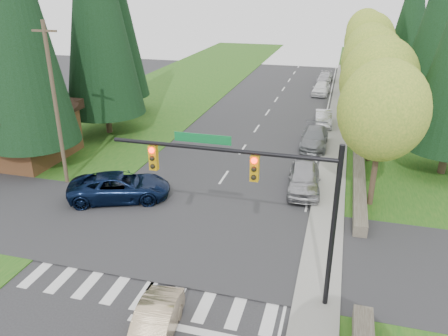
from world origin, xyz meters
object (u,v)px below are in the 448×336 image
at_px(parked_car_a, 304,178).
at_px(suv_navy, 120,187).
at_px(parked_car_b, 314,138).
at_px(parked_car_e, 325,78).
at_px(parked_car_c, 323,118).
at_px(parked_car_d, 321,88).
at_px(sedan_champagne, 154,326).

bearing_deg(parked_car_a, suv_navy, -163.20).
height_order(parked_car_b, parked_car_e, parked_car_b).
relative_size(parked_car_a, parked_car_e, 1.09).
bearing_deg(parked_car_e, parked_car_c, -84.90).
relative_size(suv_navy, parked_car_c, 1.45).
height_order(parked_car_d, parked_car_e, parked_car_d).
bearing_deg(parked_car_c, suv_navy, -125.53).
bearing_deg(parked_car_c, parked_car_d, 89.60).
xyz_separation_m(parked_car_b, parked_car_e, (-0.66, 25.03, -0.08)).
bearing_deg(parked_car_e, parked_car_a, -86.69).
bearing_deg(parked_car_c, parked_car_a, -96.45).
distance_m(suv_navy, parked_car_c, 21.09).
bearing_deg(parked_car_d, parked_car_c, -81.92).
distance_m(suv_navy, parked_car_a, 11.12).
distance_m(sedan_champagne, parked_car_c, 28.30).
xyz_separation_m(suv_navy, parked_car_a, (10.34, 4.10, 0.01)).
bearing_deg(sedan_champagne, parked_car_d, 78.71).
relative_size(suv_navy, parked_car_b, 1.18).
distance_m(sedan_champagne, suv_navy, 11.75).
bearing_deg(suv_navy, parked_car_b, -61.79).
distance_m(parked_car_a, parked_car_c, 14.10).
height_order(parked_car_a, parked_car_d, parked_car_a).
height_order(sedan_champagne, parked_car_b, parked_car_b).
bearing_deg(parked_car_e, parked_car_b, -86.34).
height_order(parked_car_a, parked_car_b, parked_car_a).
bearing_deg(sedan_champagne, parked_car_b, 73.34).
bearing_deg(parked_car_b, parked_car_e, 91.17).
relative_size(suv_navy, parked_car_e, 1.32).
distance_m(sedan_champagne, parked_car_e, 47.24).
distance_m(parked_car_a, parked_car_e, 33.25).
bearing_deg(parked_car_b, suv_navy, -130.32).
xyz_separation_m(sedan_champagne, parked_car_c, (4.18, 27.99, 0.03)).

